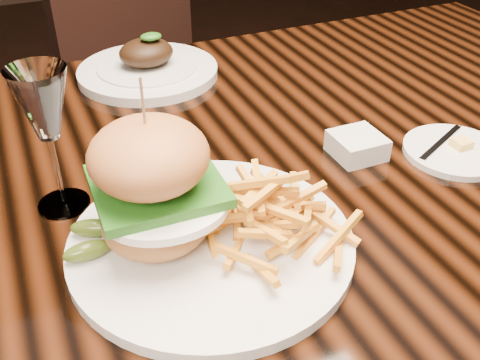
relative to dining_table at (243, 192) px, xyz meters
name	(u,v)px	position (x,y,z in m)	size (l,w,h in m)	color
dining_table	(243,192)	(0.00, 0.00, 0.00)	(1.60, 0.90, 0.75)	black
burger_plate	(203,209)	(-0.13, -0.18, 0.13)	(0.34, 0.34, 0.22)	silver
side_saucer	(454,151)	(0.29, -0.13, 0.08)	(0.15, 0.15, 0.02)	silver
ramekin	(357,145)	(0.15, -0.08, 0.09)	(0.07, 0.07, 0.03)	silver
wine_glass	(43,109)	(-0.27, -0.03, 0.22)	(0.07, 0.07, 0.19)	white
far_dish	(148,68)	(-0.06, 0.32, 0.09)	(0.26, 0.26, 0.09)	silver
chair_far	(150,61)	(0.09, 0.89, -0.13)	(0.58, 0.59, 0.95)	black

